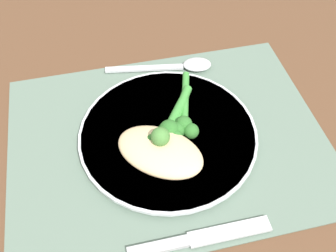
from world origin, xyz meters
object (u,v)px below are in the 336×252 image
object	(u,v)px
chicken_fillet	(160,152)
broccoli_stalk_right	(172,127)
broccoli_stalk_rear	(184,121)
spoon	(184,65)
plate	(168,135)
knife	(198,239)
broccoli_stalk_front	(161,136)

from	to	relation	value
chicken_fillet	broccoli_stalk_right	size ratio (longest dim) A/B	1.32
broccoli_stalk_rear	spoon	distance (m)	0.14
broccoli_stalk_rear	plate	bearing A→B (deg)	32.62
broccoli_stalk_right	knife	world-z (taller)	broccoli_stalk_right
plate	spoon	xyz separation A→B (m)	(-0.06, -0.14, -0.00)
broccoli_stalk_front	broccoli_stalk_rear	bearing A→B (deg)	-116.54
chicken_fillet	knife	size ratio (longest dim) A/B	0.80
chicken_fillet	spoon	xyz separation A→B (m)	(-0.08, -0.18, -0.02)
chicken_fillet	broccoli_stalk_rear	bearing A→B (deg)	-133.90
knife	spoon	bearing A→B (deg)	169.03
broccoli_stalk_right	knife	bearing A→B (deg)	118.97
plate	broccoli_stalk_right	bearing A→B (deg)	-176.96
broccoli_stalk_right	spoon	bearing A→B (deg)	-80.64
plate	broccoli_stalk_right	distance (m)	0.02
broccoli_stalk_rear	spoon	bearing A→B (deg)	-88.57
chicken_fillet	broccoli_stalk_front	xyz separation A→B (m)	(-0.01, -0.03, -0.00)
plate	broccoli_stalk_rear	bearing A→B (deg)	-163.55
broccoli_stalk_front	knife	size ratio (longest dim) A/B	0.52
knife	broccoli_stalk_rear	bearing A→B (deg)	171.83
broccoli_stalk_front	broccoli_stalk_rear	size ratio (longest dim) A/B	0.69
broccoli_stalk_right	spoon	distance (m)	0.16
plate	broccoli_stalk_rear	distance (m)	0.03
broccoli_stalk_right	broccoli_stalk_rear	bearing A→B (deg)	-129.44
broccoli_stalk_front	broccoli_stalk_rear	xyz separation A→B (m)	(-0.04, -0.02, -0.00)
broccoli_stalk_right	broccoli_stalk_front	bearing A→B (deg)	67.78
broccoli_stalk_front	broccoli_stalk_right	world-z (taller)	same
plate	knife	bearing A→B (deg)	90.19
plate	broccoli_stalk_front	size ratio (longest dim) A/B	2.79
knife	broccoli_stalk_front	bearing A→B (deg)	-174.32
broccoli_stalk_rear	knife	bearing A→B (deg)	97.58
chicken_fillet	broccoli_stalk_right	distance (m)	0.05
broccoli_stalk_rear	spoon	world-z (taller)	broccoli_stalk_rear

